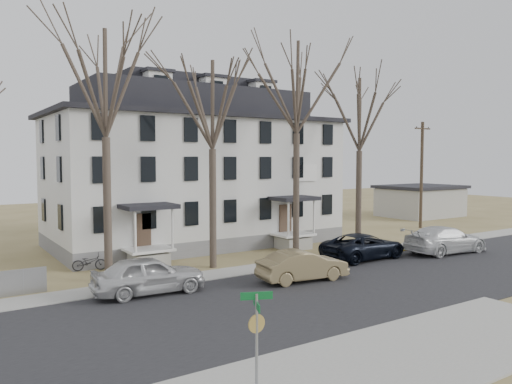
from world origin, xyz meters
TOP-DOWN VIEW (x-y plane):
  - ground at (0.00, 0.00)m, footprint 120.00×120.00m
  - main_road at (0.00, 2.00)m, footprint 120.00×10.00m
  - far_sidewalk at (0.00, 8.00)m, footprint 120.00×2.00m
  - near_sidewalk_left at (-8.00, -5.00)m, footprint 20.00×5.00m
  - yellow_curb at (5.00, 7.10)m, footprint 14.00×0.25m
  - boarding_house at (-2.00, 17.95)m, footprint 20.80×12.36m
  - distant_building at (26.00, 20.00)m, footprint 8.50×6.50m
  - tree_far_left at (-11.00, 9.80)m, footprint 8.40×8.40m
  - tree_mid_left at (-5.00, 9.80)m, footprint 7.80×7.80m
  - tree_center at (1.00, 9.80)m, footprint 9.00×9.00m
  - tree_mid_right at (6.50, 9.80)m, footprint 7.80×7.80m
  - utility_pole_far at (18.50, 14.00)m, footprint 2.00×0.28m
  - car_silver at (-10.19, 6.39)m, footprint 5.26×2.42m
  - car_tan at (-2.77, 4.42)m, footprint 4.86×2.18m
  - car_navy at (3.89, 6.71)m, footprint 5.71×2.73m
  - car_white at (9.77, 5.13)m, footprint 6.22×2.95m
  - bicycle_left at (-11.19, 12.69)m, footprint 1.93×1.13m
  - street_sign at (-11.71, -4.87)m, footprint 0.82×0.82m

SIDE VIEW (x-z plane):
  - ground at x=0.00m, z-range 0.00..0.00m
  - main_road at x=0.00m, z-range -0.02..0.02m
  - far_sidewalk at x=0.00m, z-range -0.04..0.04m
  - near_sidewalk_left at x=-8.00m, z-range -0.04..0.04m
  - yellow_curb at x=5.00m, z-range -0.03..0.03m
  - bicycle_left at x=-11.19m, z-range 0.00..0.96m
  - car_tan at x=-2.77m, z-range 0.00..1.55m
  - car_navy at x=3.89m, z-range 0.00..1.57m
  - car_silver at x=-10.19m, z-range 0.00..1.75m
  - car_white at x=9.77m, z-range 0.00..1.75m
  - distant_building at x=26.00m, z-range 0.00..3.35m
  - street_sign at x=-11.71m, z-range 0.44..3.33m
  - utility_pole_far at x=18.50m, z-range 0.15..9.65m
  - boarding_house at x=-2.00m, z-range -0.65..11.40m
  - tree_mid_left at x=-5.00m, z-range 3.23..15.97m
  - tree_mid_right at x=6.50m, z-range 3.23..15.97m
  - tree_far_left at x=-11.00m, z-range 3.48..17.20m
  - tree_center at x=1.00m, z-range 3.73..18.43m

